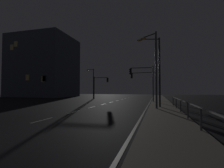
{
  "coord_description": "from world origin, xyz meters",
  "views": [
    {
      "loc": [
        6.77,
        -3.68,
        1.83
      ],
      "look_at": [
        0.51,
        19.42,
        2.77
      ],
      "focal_mm": 26.41,
      "sensor_mm": 36.0,
      "label": 1
    }
  ],
  "objects_px": {
    "street_lamp_mid_block": "(156,65)",
    "street_lamp_across_street": "(92,81)",
    "street_lamp_median": "(154,62)",
    "building_distant": "(44,67)",
    "traffic_light_far_center": "(101,83)",
    "traffic_light_overhead_east": "(143,77)",
    "traffic_light_mid_right": "(144,79)"
  },
  "relations": [
    {
      "from": "street_lamp_mid_block",
      "to": "street_lamp_across_street",
      "type": "relative_size",
      "value": 1.08
    },
    {
      "from": "street_lamp_median",
      "to": "building_distant",
      "type": "distance_m",
      "value": 41.35
    },
    {
      "from": "traffic_light_far_center",
      "to": "street_lamp_mid_block",
      "type": "relative_size",
      "value": 0.67
    },
    {
      "from": "building_distant",
      "to": "traffic_light_overhead_east",
      "type": "bearing_deg",
      "value": -28.22
    },
    {
      "from": "street_lamp_across_street",
      "to": "street_lamp_median",
      "type": "relative_size",
      "value": 0.91
    },
    {
      "from": "building_distant",
      "to": "street_lamp_across_street",
      "type": "bearing_deg",
      "value": -22.19
    },
    {
      "from": "street_lamp_across_street",
      "to": "street_lamp_mid_block",
      "type": "bearing_deg",
      "value": -50.42
    },
    {
      "from": "traffic_light_overhead_east",
      "to": "street_lamp_mid_block",
      "type": "bearing_deg",
      "value": -76.01
    },
    {
      "from": "street_lamp_mid_block",
      "to": "building_distant",
      "type": "relative_size",
      "value": 0.41
    },
    {
      "from": "street_lamp_mid_block",
      "to": "traffic_light_far_center",
      "type": "bearing_deg",
      "value": 126.08
    },
    {
      "from": "traffic_light_far_center",
      "to": "street_lamp_across_street",
      "type": "height_order",
      "value": "street_lamp_across_street"
    },
    {
      "from": "street_lamp_mid_block",
      "to": "street_lamp_median",
      "type": "relative_size",
      "value": 0.99
    },
    {
      "from": "traffic_light_mid_right",
      "to": "traffic_light_far_center",
      "type": "relative_size",
      "value": 1.09
    },
    {
      "from": "traffic_light_overhead_east",
      "to": "street_lamp_mid_block",
      "type": "xyz_separation_m",
      "value": [
        2.0,
        -8.03,
        0.56
      ]
    },
    {
      "from": "street_lamp_median",
      "to": "traffic_light_overhead_east",
      "type": "bearing_deg",
      "value": 100.95
    },
    {
      "from": "traffic_light_overhead_east",
      "to": "street_lamp_median",
      "type": "bearing_deg",
      "value": -79.05
    },
    {
      "from": "traffic_light_far_center",
      "to": "street_lamp_across_street",
      "type": "bearing_deg",
      "value": 158.95
    },
    {
      "from": "traffic_light_far_center",
      "to": "traffic_light_overhead_east",
      "type": "relative_size",
      "value": 0.89
    },
    {
      "from": "street_lamp_across_street",
      "to": "building_distant",
      "type": "xyz_separation_m",
      "value": [
        -18.45,
        7.53,
        4.74
      ]
    },
    {
      "from": "traffic_light_overhead_east",
      "to": "street_lamp_across_street",
      "type": "xyz_separation_m",
      "value": [
        -11.86,
        8.74,
        0.07
      ]
    },
    {
      "from": "traffic_light_overhead_east",
      "to": "street_lamp_mid_block",
      "type": "distance_m",
      "value": 8.29
    },
    {
      "from": "traffic_light_overhead_east",
      "to": "traffic_light_far_center",
      "type": "bearing_deg",
      "value": 140.61
    },
    {
      "from": "traffic_light_overhead_east",
      "to": "street_lamp_median",
      "type": "height_order",
      "value": "street_lamp_median"
    },
    {
      "from": "traffic_light_far_center",
      "to": "street_lamp_mid_block",
      "type": "height_order",
      "value": "street_lamp_mid_block"
    },
    {
      "from": "street_lamp_across_street",
      "to": "traffic_light_overhead_east",
      "type": "bearing_deg",
      "value": -36.39
    },
    {
      "from": "street_lamp_median",
      "to": "traffic_light_mid_right",
      "type": "bearing_deg",
      "value": 97.45
    },
    {
      "from": "traffic_light_far_center",
      "to": "building_distant",
      "type": "relative_size",
      "value": 0.28
    },
    {
      "from": "traffic_light_far_center",
      "to": "street_lamp_median",
      "type": "height_order",
      "value": "street_lamp_median"
    },
    {
      "from": "traffic_light_overhead_east",
      "to": "building_distant",
      "type": "height_order",
      "value": "building_distant"
    },
    {
      "from": "street_lamp_median",
      "to": "street_lamp_mid_block",
      "type": "bearing_deg",
      "value": 82.51
    },
    {
      "from": "traffic_light_mid_right",
      "to": "street_lamp_mid_block",
      "type": "relative_size",
      "value": 0.73
    },
    {
      "from": "street_lamp_mid_block",
      "to": "traffic_light_mid_right",
      "type": "bearing_deg",
      "value": 98.93
    }
  ]
}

